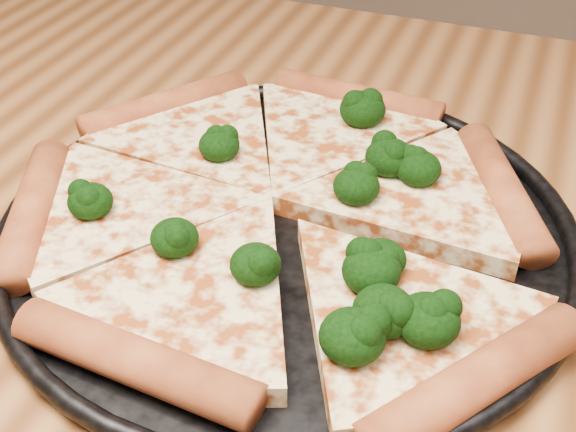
% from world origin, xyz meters
% --- Properties ---
extents(dining_table, '(1.20, 0.90, 0.75)m').
position_xyz_m(dining_table, '(0.00, 0.00, 0.66)').
color(dining_table, '#92582D').
rests_on(dining_table, ground).
extents(pizza_pan, '(0.40, 0.40, 0.02)m').
position_xyz_m(pizza_pan, '(0.03, 0.03, 0.76)').
color(pizza_pan, black).
rests_on(pizza_pan, dining_table).
extents(pizza, '(0.42, 0.38, 0.03)m').
position_xyz_m(pizza, '(0.02, 0.04, 0.77)').
color(pizza, '#FFDD9C').
rests_on(pizza, pizza_pan).
extents(broccoli_florets, '(0.27, 0.28, 0.03)m').
position_xyz_m(broccoli_florets, '(0.07, 0.02, 0.78)').
color(broccoli_florets, black).
rests_on(broccoli_florets, pizza).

